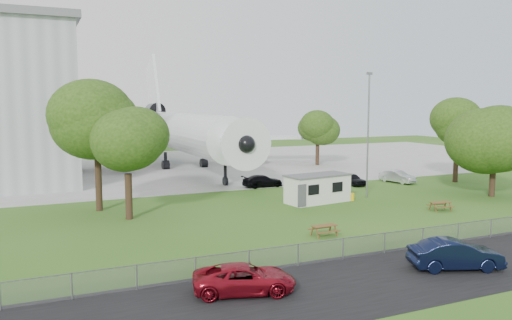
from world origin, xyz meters
name	(u,v)px	position (x,y,z in m)	size (l,w,h in m)	color
ground	(329,218)	(0.00, 0.00, 0.00)	(160.00, 160.00, 0.00)	#4B772A
asphalt_strip	(452,266)	(0.00, -13.00, 0.01)	(120.00, 8.00, 0.02)	black
concrete_apron	(193,165)	(0.00, 38.00, 0.01)	(120.00, 46.00, 0.03)	#B7B7B2
airliner	(183,131)	(-2.00, 35.86, 5.27)	(46.36, 47.73, 17.69)	white
site_cabin	(318,188)	(2.53, 6.00, 1.31)	(6.91, 3.58, 2.62)	silver
picnic_west	(324,236)	(-3.22, -4.48, 0.00)	(1.80, 1.50, 0.76)	brown
picnic_east	(440,211)	(10.28, -1.44, 0.00)	(1.80, 1.50, 0.76)	brown
fence	(410,250)	(0.00, -9.50, 0.00)	(58.00, 0.04, 1.30)	gray
lamp_mast	(368,136)	(8.20, 6.20, 6.00)	(0.16, 0.16, 12.00)	slate
tree_west_big	(96,122)	(-16.51, 10.40, 7.63)	(9.22, 9.22, 12.25)	#382619
tree_west_small	(127,141)	(-14.72, 6.12, 6.26)	(6.40, 6.40, 9.48)	#382619
tree_east_front	(495,139)	(19.78, 1.53, 5.73)	(8.22, 8.22, 9.84)	#382619
tree_east_back	(458,124)	(23.51, 9.91, 6.84)	(6.81, 6.81, 10.26)	#382619
tree_far_apron	(318,128)	(17.01, 30.36, 5.58)	(6.09, 6.09, 8.65)	#382619
car_centre_sedan	(455,255)	(-0.28, -13.46, 0.82)	(1.74, 5.00, 1.65)	black
car_west_estate	(244,279)	(-12.29, -11.94, 0.69)	(2.30, 4.99, 1.39)	maroon
car_ne_hatch	(352,179)	(11.13, 12.96, 0.66)	(1.57, 3.89, 1.33)	black
car_ne_sedan	(397,177)	(16.92, 12.19, 0.70)	(1.49, 4.27, 1.41)	silver
car_apron_van	(263,181)	(1.35, 15.75, 0.66)	(1.85, 4.56, 1.32)	black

